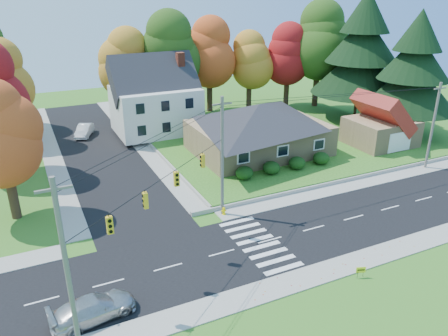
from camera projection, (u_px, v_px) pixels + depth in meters
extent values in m
plane|color=#3D7923|center=(270.00, 240.00, 32.68)|extent=(120.00, 120.00, 0.00)
cube|color=black|center=(270.00, 240.00, 32.67)|extent=(90.00, 8.00, 0.02)
cube|color=black|center=(97.00, 148.00, 51.19)|extent=(8.00, 44.00, 0.02)
cube|color=#9C9A90|center=(239.00, 211.00, 36.83)|extent=(90.00, 2.00, 0.08)
cube|color=#9C9A90|center=(309.00, 277.00, 28.49)|extent=(90.00, 2.00, 0.08)
cube|color=#3D7923|center=(273.00, 135.00, 55.24)|extent=(30.00, 30.00, 0.50)
cube|color=tan|center=(258.00, 137.00, 48.38)|extent=(14.00, 10.00, 3.20)
pyramid|color=#26262B|center=(259.00, 114.00, 47.35)|extent=(14.60, 10.60, 2.20)
cube|color=silver|center=(156.00, 110.00, 54.76)|extent=(10.00, 8.00, 5.60)
pyramid|color=#26262B|center=(154.00, 78.00, 53.23)|extent=(10.40, 8.40, 2.40)
cube|color=brown|center=(181.00, 91.00, 55.38)|extent=(0.90, 0.90, 9.60)
cube|color=tan|center=(380.00, 132.00, 50.63)|extent=(7.00, 6.00, 3.00)
pyramid|color=maroon|center=(383.00, 112.00, 49.75)|extent=(7.30, 6.30, 1.60)
cube|color=silver|center=(400.00, 142.00, 48.20)|extent=(3.20, 0.10, 2.20)
ellipsoid|color=#163A10|center=(244.00, 173.00, 41.60)|extent=(1.70, 1.70, 1.27)
ellipsoid|color=#163A10|center=(271.00, 168.00, 42.79)|extent=(1.70, 1.70, 1.27)
ellipsoid|color=#163A10|center=(297.00, 163.00, 43.98)|extent=(1.70, 1.70, 1.27)
ellipsoid|color=#163A10|center=(321.00, 158.00, 45.17)|extent=(1.70, 1.70, 1.27)
cylinder|color=#666059|center=(68.00, 273.00, 20.68)|extent=(0.26, 0.26, 10.00)
cube|color=#666059|center=(54.00, 189.00, 18.99)|extent=(1.60, 0.12, 0.12)
cylinder|color=#666059|center=(222.00, 158.00, 34.50)|extent=(0.26, 0.26, 10.00)
cube|color=#666059|center=(222.00, 104.00, 32.81)|extent=(1.60, 0.12, 0.12)
cylinder|color=#666059|center=(433.00, 127.00, 44.00)|extent=(0.26, 0.26, 9.00)
cube|color=#666059|center=(440.00, 88.00, 42.50)|extent=(1.60, 0.12, 0.12)
cube|color=gold|center=(110.00, 225.00, 22.97)|extent=(0.34, 0.26, 1.00)
cube|color=gold|center=(145.00, 200.00, 25.63)|extent=(0.26, 0.34, 1.00)
cube|color=gold|center=(176.00, 179.00, 28.49)|extent=(0.34, 0.26, 1.00)
cube|color=gold|center=(203.00, 161.00, 31.48)|extent=(0.26, 0.34, 1.00)
cylinder|color=black|center=(163.00, 178.00, 26.97)|extent=(13.02, 10.43, 0.04)
cylinder|color=#3F2A19|center=(128.00, 102.00, 59.01)|extent=(0.80, 0.80, 5.40)
sphere|color=#B87A23|center=(126.00, 73.00, 57.52)|extent=(6.72, 6.72, 6.72)
sphere|color=#B87A23|center=(125.00, 60.00, 56.87)|extent=(5.91, 5.91, 5.91)
sphere|color=#B87A23|center=(124.00, 46.00, 56.23)|extent=(5.11, 5.11, 5.11)
cylinder|color=#3F2A19|center=(173.00, 95.00, 60.38)|extent=(0.86, 0.86, 6.30)
sphere|color=#2A4E15|center=(171.00, 62.00, 58.64)|extent=(7.84, 7.84, 7.84)
sphere|color=#2A4E15|center=(171.00, 47.00, 57.88)|extent=(6.90, 6.90, 6.90)
sphere|color=#2A4E15|center=(170.00, 32.00, 57.13)|extent=(5.96, 5.96, 5.96)
cylinder|color=#3F2A19|center=(210.00, 91.00, 63.68)|extent=(0.83, 0.83, 5.85)
sphere|color=#C5471B|center=(209.00, 62.00, 62.06)|extent=(7.28, 7.28, 7.28)
sphere|color=#C5471B|center=(209.00, 49.00, 61.36)|extent=(6.41, 6.41, 6.41)
sphere|color=#C5471B|center=(209.00, 36.00, 60.66)|extent=(5.53, 5.53, 5.53)
cylinder|color=#3F2A19|center=(249.00, 92.00, 65.40)|extent=(0.77, 0.77, 4.95)
sphere|color=#B87A23|center=(249.00, 68.00, 64.02)|extent=(6.16, 6.16, 6.16)
sphere|color=#B87A23|center=(250.00, 57.00, 63.43)|extent=(5.42, 5.42, 5.42)
sphere|color=#B87A23|center=(250.00, 46.00, 62.84)|extent=(4.68, 4.68, 4.68)
cylinder|color=#3F2A19|center=(286.00, 88.00, 66.85)|extent=(0.80, 0.80, 5.40)
sphere|color=maroon|center=(288.00, 62.00, 65.35)|extent=(6.72, 6.72, 6.72)
sphere|color=maroon|center=(289.00, 51.00, 64.71)|extent=(5.91, 5.91, 5.91)
sphere|color=maroon|center=(289.00, 39.00, 64.06)|extent=(5.11, 5.11, 5.11)
cylinder|color=#3F2A19|center=(316.00, 84.00, 66.51)|extent=(0.89, 0.89, 6.75)
sphere|color=#2A4E15|center=(319.00, 51.00, 64.64)|extent=(8.40, 8.40, 8.40)
sphere|color=#2A4E15|center=(320.00, 36.00, 63.83)|extent=(7.39, 7.39, 7.39)
sphere|color=#2A4E15|center=(321.00, 21.00, 63.02)|extent=(6.38, 6.38, 6.38)
cylinder|color=#3F2A19|center=(355.00, 108.00, 60.97)|extent=(0.40, 0.40, 2.88)
cone|color=black|center=(360.00, 68.00, 58.89)|extent=(12.80, 12.80, 6.72)
cone|color=black|center=(364.00, 39.00, 57.41)|extent=(9.60, 9.60, 6.08)
cone|color=black|center=(367.00, 10.00, 56.06)|extent=(6.40, 6.40, 5.44)
cylinder|color=#3F2A19|center=(405.00, 123.00, 54.77)|extent=(0.40, 0.40, 2.52)
cone|color=black|center=(411.00, 85.00, 52.94)|extent=(11.20, 11.20, 5.88)
cone|color=black|center=(416.00, 57.00, 51.65)|extent=(8.40, 8.40, 5.32)
cone|color=black|center=(420.00, 30.00, 50.47)|extent=(5.60, 5.60, 4.76)
cylinder|color=#3F2A19|center=(12.00, 190.00, 35.00)|extent=(0.77, 0.77, 4.95)
sphere|color=#C5471B|center=(3.00, 148.00, 33.63)|extent=(6.16, 6.16, 6.16)
cylinder|color=#3F2A19|center=(8.00, 123.00, 51.60)|extent=(0.80, 0.80, 5.40)
sphere|color=#B87A23|center=(1.00, 90.00, 50.10)|extent=(6.72, 6.72, 6.72)
imported|color=#B7B7B7|center=(93.00, 308.00, 24.69)|extent=(5.09, 2.68, 1.41)
imported|color=silver|center=(84.00, 130.00, 55.20)|extent=(3.10, 4.64, 1.45)
cylinder|color=#FFDB00|center=(224.00, 215.00, 36.26)|extent=(0.33, 0.33, 0.09)
cylinder|color=#FFDB00|center=(224.00, 212.00, 36.16)|extent=(0.22, 0.22, 0.50)
sphere|color=#FFDB00|center=(224.00, 208.00, 36.04)|extent=(0.24, 0.24, 0.24)
cylinder|color=#FFDB00|center=(224.00, 211.00, 36.12)|extent=(0.42, 0.18, 0.11)
cylinder|color=black|center=(358.00, 275.00, 28.30)|extent=(0.02, 0.02, 0.53)
cylinder|color=black|center=(363.00, 273.00, 28.49)|extent=(0.02, 0.02, 0.53)
cube|color=#FAFF1B|center=(361.00, 270.00, 28.27)|extent=(0.61, 0.25, 0.43)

